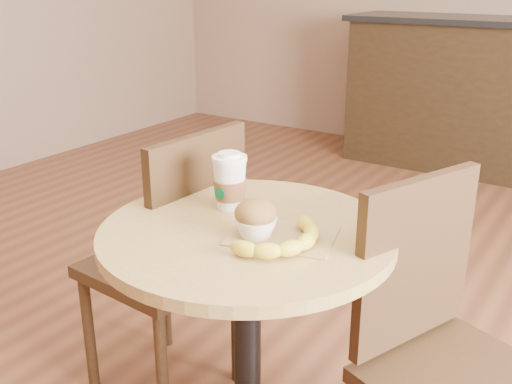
# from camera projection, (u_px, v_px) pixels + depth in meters

# --- Properties ---
(cafe_table) EXTENTS (0.71, 0.71, 0.75)m
(cafe_table) POSITION_uv_depth(u_px,v_px,m) (247.00, 306.00, 1.50)
(cafe_table) COLOR black
(cafe_table) RESTS_ON ground
(chair_left) EXTENTS (0.43, 0.43, 0.91)m
(chair_left) POSITION_uv_depth(u_px,v_px,m) (173.00, 258.00, 1.84)
(chair_left) COLOR #382413
(chair_left) RESTS_ON ground
(chair_right) EXTENTS (0.51, 0.51, 0.90)m
(chair_right) POSITION_uv_depth(u_px,v_px,m) (446.00, 355.00, 1.38)
(chair_right) COLOR #382413
(chair_right) RESTS_ON ground
(kraft_bag) EXTENTS (0.28, 0.24, 0.00)m
(kraft_bag) POSITION_uv_depth(u_px,v_px,m) (282.00, 236.00, 1.38)
(kraft_bag) COLOR olive
(kraft_bag) RESTS_ON cafe_table
(coffee_cup) EXTENTS (0.09, 0.09, 0.15)m
(coffee_cup) POSITION_uv_depth(u_px,v_px,m) (230.00, 183.00, 1.53)
(coffee_cup) COLOR white
(coffee_cup) RESTS_ON cafe_table
(muffin) EXTENTS (0.10, 0.10, 0.09)m
(muffin) POSITION_uv_depth(u_px,v_px,m) (256.00, 219.00, 1.36)
(muffin) COLOR white
(muffin) RESTS_ON kraft_bag
(banana) EXTENTS (0.24, 0.30, 0.04)m
(banana) POSITION_uv_depth(u_px,v_px,m) (285.00, 238.00, 1.32)
(banana) COLOR gold
(banana) RESTS_ON kraft_bag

